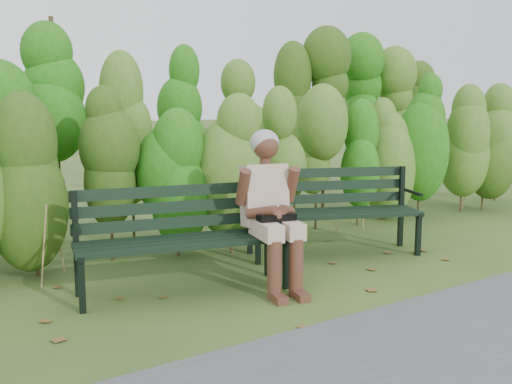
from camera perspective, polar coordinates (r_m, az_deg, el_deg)
ground at (r=5.21m, az=2.18°, el=-8.68°), size 80.00×80.00×0.00m
footpath at (r=3.78m, az=23.14°, el=-16.21°), size 60.00×2.50×0.01m
hedge_band at (r=6.57m, az=-7.44°, el=6.04°), size 11.04×1.67×2.42m
leaf_litter at (r=5.04m, az=1.89°, el=-9.23°), size 5.48×2.16×0.01m
bench_left at (r=4.96m, az=-7.20°, el=-3.59°), size 1.80×0.93×0.86m
bench_right at (r=6.17m, az=7.17°, el=-1.12°), size 1.81×1.18×0.87m
seated_woman at (r=4.96m, az=1.37°, el=-0.81°), size 0.57×0.83×1.32m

